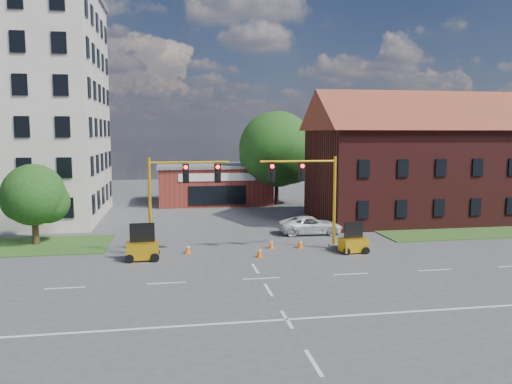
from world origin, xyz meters
The scene contains 16 objects.
ground centered at (0.00, 0.00, 0.00)m, with size 120.00×120.00×0.00m, color #444446.
grass_verge_ne centered at (18.00, 9.00, 0.04)m, with size 14.00×4.00×0.08m, color #294D1D.
lane_markings centered at (0.00, -3.00, 0.01)m, with size 60.00×36.00×0.01m, color silver, non-canonical shape.
brick_shop centered at (0.00, 29.98, 2.16)m, with size 12.40×8.40×4.30m.
townhouse_row centered at (18.00, 16.00, 5.93)m, with size 21.00×11.00×11.50m.
tree_large centered at (6.92, 27.08, 5.79)m, with size 8.56×8.15×10.12m.
tree_nw_front centered at (-13.78, 10.58, 3.36)m, with size 4.45×4.24×5.64m.
signal_mast_west centered at (-4.36, 6.00, 3.92)m, with size 5.30×0.60×6.20m.
signal_mast_east centered at (4.36, 6.00, 3.92)m, with size 5.30×0.60×6.20m.
trailer_west centered at (-6.46, 5.09, 0.68)m, with size 1.97×1.36×2.18m.
trailer_east centered at (6.92, 4.78, 0.60)m, with size 1.83×1.37×1.92m.
cone_a centered at (-3.68, 6.28, 0.34)m, with size 0.40×0.40×0.70m.
cone_b centered at (0.70, 4.54, 0.34)m, with size 0.40×0.40×0.70m.
cone_c centered at (3.84, 6.57, 0.34)m, with size 0.40×0.40×0.70m.
cone_d centered at (1.89, 6.80, 0.34)m, with size 0.40×0.40×0.70m.
pickup_white centered at (5.87, 11.13, 0.68)m, with size 2.24×4.86×1.35m, color white.
Camera 1 is at (-4.57, -25.47, 7.68)m, focal length 35.00 mm.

